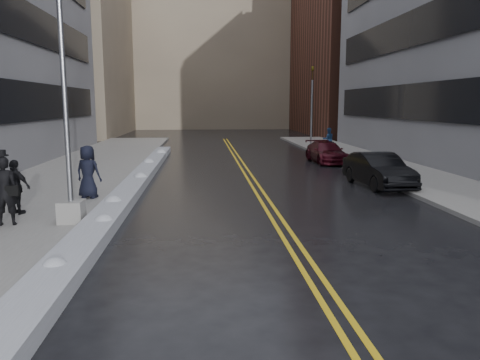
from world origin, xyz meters
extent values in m
plane|color=black|center=(0.00, 0.00, 0.00)|extent=(160.00, 160.00, 0.00)
cube|color=gray|center=(-5.75, 10.00, 0.07)|extent=(5.50, 50.00, 0.15)
cube|color=gray|center=(10.00, 10.00, 0.07)|extent=(4.00, 50.00, 0.15)
cube|color=gold|center=(2.35, 10.00, 0.00)|extent=(0.12, 50.00, 0.01)
cube|color=gold|center=(2.65, 10.00, 0.00)|extent=(0.12, 50.00, 0.01)
cube|color=#B7B9C0|center=(-2.45, 8.00, 0.17)|extent=(0.90, 30.00, 0.34)
cube|color=gray|center=(-15.50, 44.00, 9.00)|extent=(14.00, 22.00, 18.00)
cube|color=#562D21|center=(19.00, 42.00, 14.00)|extent=(14.00, 20.00, 28.00)
cube|color=gray|center=(2.00, 60.00, 11.00)|extent=(36.00, 16.00, 22.00)
cube|color=gray|center=(-3.30, 2.00, 0.45)|extent=(0.65, 0.65, 0.60)
cylinder|color=gray|center=(-3.30, 2.00, 4.25)|extent=(0.14, 0.14, 7.00)
cylinder|color=maroon|center=(9.00, 10.00, 0.45)|extent=(0.24, 0.24, 0.60)
sphere|color=maroon|center=(9.00, 10.00, 0.75)|extent=(0.26, 0.26, 0.26)
cylinder|color=maroon|center=(9.00, 10.00, 0.50)|extent=(0.25, 0.10, 0.10)
cylinder|color=gray|center=(8.50, 24.00, 2.65)|extent=(0.14, 0.14, 5.00)
imported|color=#594C0C|center=(8.50, 24.00, 5.65)|extent=(0.16, 0.20, 1.00)
imported|color=black|center=(-4.96, 1.82, 1.09)|extent=(0.75, 0.55, 1.88)
imported|color=black|center=(-3.64, 5.44, 1.06)|extent=(1.03, 0.83, 1.83)
imported|color=black|center=(-5.17, 3.12, 0.96)|extent=(1.03, 0.69, 1.63)
imported|color=navy|center=(9.05, 21.09, 0.95)|extent=(0.78, 0.61, 1.60)
imported|color=black|center=(7.50, 7.58, 0.70)|extent=(1.81, 4.35, 1.40)
imported|color=#360811|center=(7.50, 15.74, 0.61)|extent=(1.87, 4.25, 1.22)
camera|label=1|loc=(0.34, -10.90, 3.38)|focal=35.00mm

